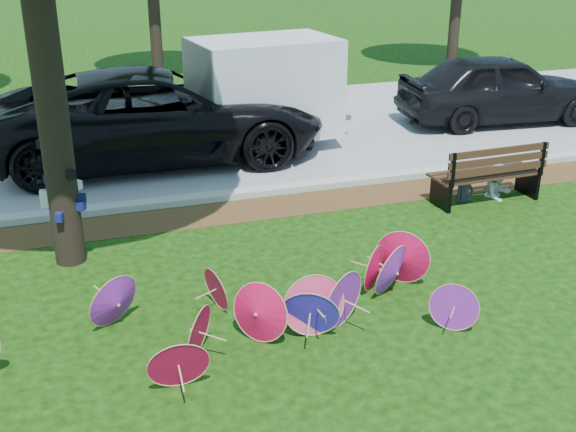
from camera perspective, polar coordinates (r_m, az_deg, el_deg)
The scene contains 11 objects.
ground at distance 8.68m, azimuth 0.94°, elevation -10.77°, with size 90.00×90.00×0.00m, color black.
mulch_strip at distance 12.54m, azimuth -5.70°, elevation 0.14°, with size 90.00×1.00×0.01m, color #472D16.
curb at distance 13.16m, azimuth -6.38°, elevation 1.47°, with size 90.00×0.30×0.12m, color #B7B5AD.
street at distance 17.06m, azimuth -9.29°, elevation 6.08°, with size 90.00×8.00×0.01m, color gray.
parasol_pile at distance 8.95m, azimuth -1.53°, elevation -6.87°, with size 6.43×2.06×0.84m.
black_van at distance 15.34m, azimuth -10.17°, elevation 7.82°, with size 3.15×6.84×1.90m, color black.
dark_pickup at distance 18.79m, azimuth 16.38°, elevation 9.66°, with size 2.01×4.99×1.70m, color black.
cargo_trailer at distance 15.85m, azimuth -1.83°, elevation 10.10°, with size 2.98×1.89×2.69m, color silver.
park_bench at distance 13.42m, azimuth 15.30°, elevation 3.39°, with size 2.06×0.78×1.08m, color black, non-canonical shape.
person_left at distance 13.28m, azimuth 13.90°, elevation 3.27°, with size 0.38×0.25×1.05m, color #333445.
person_right at distance 13.63m, azimuth 16.46°, elevation 3.90°, with size 0.60×0.47×1.24m, color silver.
Camera 1 is at (-2.36, -6.85, 4.78)m, focal length 45.00 mm.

